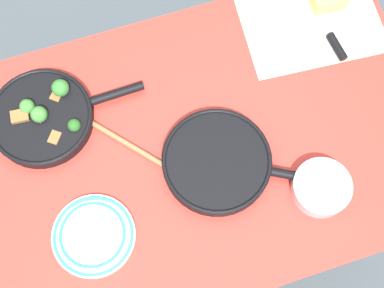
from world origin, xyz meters
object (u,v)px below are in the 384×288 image
Objects in this scene: wooden_spoon at (158,161)px; dinner_plate_stack at (93,235)px; skillet_broccoli at (44,116)px; skillet_eggs at (218,162)px; grater_knife at (330,35)px; prep_bowl_steel at (321,188)px.

dinner_plate_stack is (-0.21, -0.14, 0.01)m from wooden_spoon.
skillet_broccoli is 1.13× the size of skillet_eggs.
prep_bowl_steel reaches higher than grater_knife.
skillet_eggs is 1.57× the size of grater_knife.
wooden_spoon is (0.25, -0.21, -0.02)m from skillet_broccoli.
skillet_broccoli reaches higher than prep_bowl_steel.
prep_bowl_steel is (0.38, -0.20, 0.01)m from wooden_spoon.
grater_knife is (0.58, 0.21, 0.00)m from wooden_spoon.
skillet_broccoli is 1.76× the size of grater_knife.
dinner_plate_stack is at bearing -137.91° from skillet_eggs.
grater_knife is 0.86m from dinner_plate_stack.
skillet_broccoli is at bearing 175.64° from skillet_eggs.
wooden_spoon is at bearing -171.11° from skillet_eggs.
prep_bowl_steel is (0.63, -0.41, -0.00)m from skillet_broccoli.
dinner_plate_stack is at bearing 108.16° from grater_knife.
dinner_plate_stack is 1.40× the size of prep_bowl_steel.
wooden_spoon is 1.95× the size of prep_bowl_steel.
skillet_eggs is 0.50m from grater_knife.
skillet_broccoli is at bearing 97.29° from dinner_plate_stack.
skillet_eggs reaches higher than dinner_plate_stack.
grater_knife is 1.60× the size of prep_bowl_steel.
skillet_broccoli is at bearing 146.96° from prep_bowl_steel.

